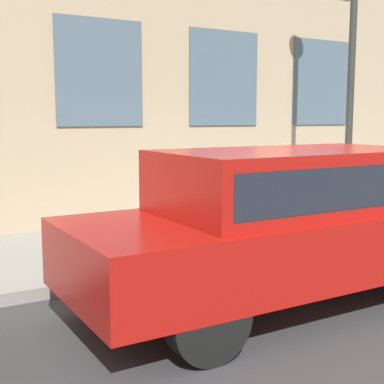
{
  "coord_description": "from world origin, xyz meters",
  "views": [
    {
      "loc": [
        -5.88,
        4.73,
        2.05
      ],
      "look_at": [
        0.76,
        0.83,
        0.98
      ],
      "focal_mm": 50.0,
      "sensor_mm": 36.0,
      "label": 1
    }
  ],
  "objects_px": {
    "fire_hydrant": "(223,223)",
    "street_lamp": "(354,2)",
    "person": "(160,203)",
    "parked_truck_red_near": "(289,216)"
  },
  "relations": [
    {
      "from": "fire_hydrant",
      "to": "street_lamp",
      "type": "distance_m",
      "value": 4.33
    },
    {
      "from": "parked_truck_red_near",
      "to": "street_lamp",
      "type": "bearing_deg",
      "value": -55.69
    },
    {
      "from": "person",
      "to": "fire_hydrant",
      "type": "bearing_deg",
      "value": -147.9
    },
    {
      "from": "fire_hydrant",
      "to": "person",
      "type": "xyz_separation_m",
      "value": [
        0.33,
        0.88,
        0.33
      ]
    },
    {
      "from": "person",
      "to": "street_lamp",
      "type": "xyz_separation_m",
      "value": [
        -0.26,
        -3.5,
        3.12
      ]
    },
    {
      "from": "fire_hydrant",
      "to": "street_lamp",
      "type": "xyz_separation_m",
      "value": [
        0.07,
        -2.61,
        3.45
      ]
    },
    {
      "from": "street_lamp",
      "to": "parked_truck_red_near",
      "type": "bearing_deg",
      "value": 124.31
    },
    {
      "from": "person",
      "to": "parked_truck_red_near",
      "type": "xyz_separation_m",
      "value": [
        -2.4,
        -0.37,
        0.15
      ]
    },
    {
      "from": "person",
      "to": "parked_truck_red_near",
      "type": "relative_size",
      "value": 0.24
    },
    {
      "from": "fire_hydrant",
      "to": "parked_truck_red_near",
      "type": "xyz_separation_m",
      "value": [
        -2.06,
        0.51,
        0.48
      ]
    }
  ]
}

